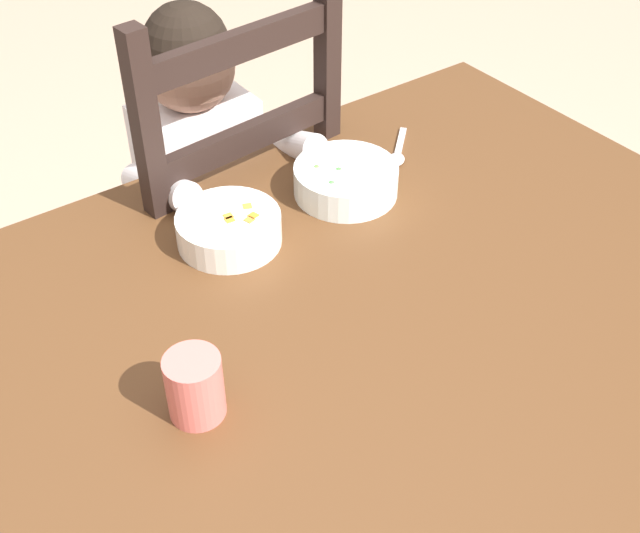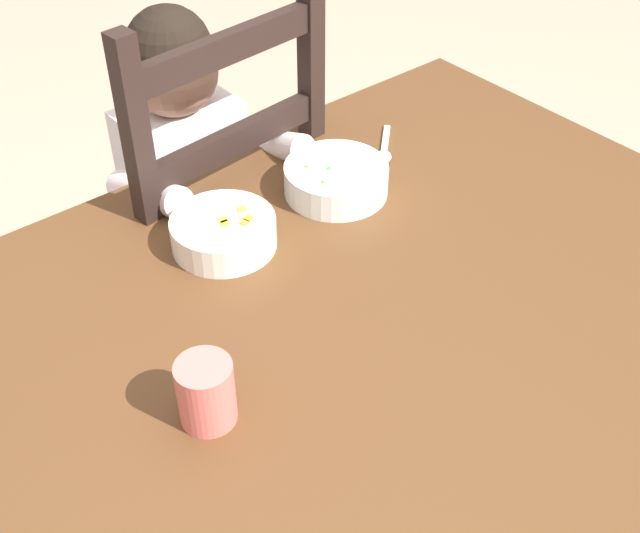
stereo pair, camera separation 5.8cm
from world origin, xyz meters
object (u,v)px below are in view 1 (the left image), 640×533
object	(u,v)px
bowl_of_peas	(346,179)
drinking_cup	(195,387)
child_figure	(207,171)
dining_table	(312,381)
dining_chair	(215,234)
bowl_of_carrots	(229,228)
spoon	(398,154)

from	to	relation	value
bowl_of_peas	drinking_cup	size ratio (longest dim) A/B	1.94
child_figure	bowl_of_peas	world-z (taller)	child_figure
dining_table	dining_chair	size ratio (longest dim) A/B	1.50
bowl_of_peas	bowl_of_carrots	distance (m)	0.23
dining_table	spoon	world-z (taller)	spoon
dining_chair	spoon	size ratio (longest dim) A/B	9.02
dining_chair	drinking_cup	distance (m)	0.72
dining_table	dining_chair	world-z (taller)	dining_chair
child_figure	spoon	distance (m)	0.37
dining_chair	bowl_of_peas	distance (m)	0.40
child_figure	spoon	bearing A→B (deg)	-43.56
dining_chair	drinking_cup	size ratio (longest dim) A/B	11.15
dining_chair	spoon	bearing A→B (deg)	-44.49
child_figure	drinking_cup	bearing A→B (deg)	-120.06
dining_chair	bowl_of_peas	world-z (taller)	dining_chair
child_figure	bowl_of_peas	bearing A→B (deg)	-68.29
bowl_of_peas	spoon	distance (m)	0.16
child_figure	spoon	xyz separation A→B (m)	(0.27, -0.25, 0.07)
dining_chair	drinking_cup	world-z (taller)	dining_chair
dining_table	drinking_cup	xyz separation A→B (m)	(-0.19, -0.01, 0.13)
bowl_of_peas	child_figure	bearing A→B (deg)	111.71
dining_table	bowl_of_peas	xyz separation A→B (m)	(0.26, 0.26, 0.11)
bowl_of_peas	spoon	size ratio (longest dim) A/B	1.57
dining_table	dining_chair	bearing A→B (deg)	75.30
dining_table	bowl_of_carrots	xyz separation A→B (m)	(0.02, 0.26, 0.11)
spoon	bowl_of_carrots	bearing A→B (deg)	-174.18
dining_table	spoon	bearing A→B (deg)	36.47
bowl_of_carrots	drinking_cup	distance (m)	0.35
dining_chair	drinking_cup	bearing A→B (deg)	-120.33
child_figure	spoon	size ratio (longest dim) A/B	8.46
bowl_of_carrots	bowl_of_peas	bearing A→B (deg)	0.02
dining_table	bowl_of_carrots	size ratio (longest dim) A/B	9.25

